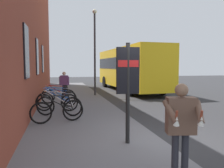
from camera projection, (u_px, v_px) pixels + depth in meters
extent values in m
plane|color=#2D2D30|center=(128.00, 104.00, 11.90)|extent=(60.00, 60.00, 0.00)
cube|color=slate|center=(73.00, 99.00, 13.21)|extent=(24.00, 3.50, 0.12)
cube|color=brown|center=(36.00, 22.00, 13.36)|extent=(22.00, 0.60, 9.11)
cube|color=black|center=(26.00, 52.00, 6.81)|extent=(0.90, 0.06, 1.60)
cube|color=black|center=(37.00, 57.00, 10.20)|extent=(0.90, 0.06, 1.60)
cube|color=black|center=(43.00, 59.00, 13.60)|extent=(0.90, 0.06, 1.60)
torus|color=black|center=(41.00, 113.00, 7.22)|extent=(0.21, 0.72, 0.72)
torus|color=black|center=(73.00, 110.00, 7.67)|extent=(0.21, 0.72, 0.72)
cylinder|color=black|center=(58.00, 103.00, 7.43)|extent=(0.25, 1.00, 0.58)
cylinder|color=black|center=(56.00, 96.00, 7.38)|extent=(0.21, 0.84, 0.09)
cylinder|color=black|center=(71.00, 103.00, 7.62)|extent=(0.07, 0.19, 0.51)
cube|color=black|center=(68.00, 95.00, 7.56)|extent=(0.14, 0.22, 0.06)
cylinder|color=black|center=(42.00, 94.00, 7.20)|extent=(0.47, 0.12, 0.02)
torus|color=black|center=(45.00, 106.00, 8.49)|extent=(0.29, 0.70, 0.72)
torus|color=black|center=(73.00, 106.00, 8.38)|extent=(0.29, 0.70, 0.72)
cylinder|color=silver|center=(59.00, 99.00, 8.41)|extent=(0.36, 0.97, 0.58)
cylinder|color=silver|center=(57.00, 92.00, 8.40)|extent=(0.31, 0.82, 0.09)
cylinder|color=silver|center=(71.00, 100.00, 8.37)|extent=(0.09, 0.19, 0.51)
cube|color=black|center=(69.00, 92.00, 8.35)|extent=(0.16, 0.22, 0.06)
cylinder|color=silver|center=(46.00, 90.00, 8.43)|extent=(0.46, 0.18, 0.02)
torus|color=black|center=(44.00, 102.00, 9.31)|extent=(0.23, 0.71, 0.72)
torus|color=black|center=(69.00, 102.00, 9.30)|extent=(0.23, 0.71, 0.72)
cylinder|color=#1E4CA5|center=(57.00, 96.00, 9.28)|extent=(0.28, 1.00, 0.58)
cylinder|color=#1E4CA5|center=(55.00, 90.00, 9.27)|extent=(0.24, 0.84, 0.09)
cylinder|color=#1E4CA5|center=(67.00, 96.00, 9.28)|extent=(0.08, 0.19, 0.51)
cube|color=black|center=(66.00, 89.00, 9.26)|extent=(0.14, 0.22, 0.06)
cylinder|color=#1E4CA5|center=(45.00, 88.00, 9.26)|extent=(0.47, 0.14, 0.02)
torus|color=black|center=(45.00, 100.00, 9.97)|extent=(0.15, 0.72, 0.72)
torus|color=black|center=(69.00, 99.00, 10.33)|extent=(0.15, 0.72, 0.72)
cylinder|color=#1E4CA5|center=(58.00, 93.00, 10.14)|extent=(0.16, 1.01, 0.58)
cylinder|color=#1E4CA5|center=(56.00, 88.00, 10.09)|extent=(0.14, 0.85, 0.09)
cylinder|color=#1E4CA5|center=(67.00, 93.00, 10.29)|extent=(0.06, 0.19, 0.51)
cube|color=black|center=(66.00, 87.00, 10.24)|extent=(0.12, 0.21, 0.06)
cylinder|color=#1E4CA5|center=(46.00, 86.00, 9.94)|extent=(0.48, 0.08, 0.02)
torus|color=black|center=(48.00, 96.00, 11.18)|extent=(0.30, 0.70, 0.72)
torus|color=black|center=(69.00, 97.00, 11.06)|extent=(0.30, 0.70, 0.72)
cylinder|color=#B21E1E|center=(59.00, 91.00, 11.10)|extent=(0.38, 0.97, 0.58)
cylinder|color=#B21E1E|center=(57.00, 86.00, 11.08)|extent=(0.32, 0.81, 0.09)
cylinder|color=#B21E1E|center=(67.00, 92.00, 11.05)|extent=(0.10, 0.19, 0.51)
cube|color=black|center=(65.00, 86.00, 11.03)|extent=(0.16, 0.22, 0.06)
cylinder|color=#B21E1E|center=(49.00, 84.00, 11.13)|extent=(0.46, 0.19, 0.02)
cylinder|color=black|center=(128.00, 94.00, 5.38)|extent=(0.10, 0.10, 2.40)
cube|color=black|center=(128.00, 71.00, 5.34)|extent=(0.12, 0.55, 1.10)
cube|color=red|center=(128.00, 64.00, 5.32)|extent=(0.12, 0.50, 0.16)
cube|color=yellow|center=(129.00, 68.00, 18.26)|extent=(10.60, 2.97, 3.00)
cube|color=black|center=(129.00, 63.00, 18.23)|extent=(10.39, 3.00, 0.90)
cylinder|color=black|center=(162.00, 88.00, 15.46)|extent=(1.01, 0.29, 1.00)
cylinder|color=black|center=(129.00, 89.00, 14.81)|extent=(1.01, 0.29, 1.00)
cylinder|color=black|center=(129.00, 81.00, 21.91)|extent=(1.01, 0.29, 1.00)
cylinder|color=black|center=(105.00, 82.00, 21.26)|extent=(1.01, 0.29, 1.00)
cylinder|color=#334C8C|center=(63.00, 91.00, 13.23)|extent=(0.11, 0.11, 0.75)
cylinder|color=#334C8C|center=(66.00, 91.00, 13.22)|extent=(0.11, 0.11, 0.75)
cube|color=#723F72|center=(64.00, 80.00, 13.17)|extent=(0.32, 0.48, 0.56)
sphere|color=#D8AD8C|center=(64.00, 73.00, 13.14)|extent=(0.20, 0.20, 0.20)
cylinder|color=#723F72|center=(60.00, 81.00, 13.18)|extent=(0.09, 0.09, 0.50)
cylinder|color=#723F72|center=(68.00, 81.00, 13.17)|extent=(0.09, 0.09, 0.50)
cylinder|color=#26262D|center=(185.00, 157.00, 3.66)|extent=(0.11, 0.11, 0.78)
cylinder|color=#26262D|center=(175.00, 157.00, 3.66)|extent=(0.11, 0.11, 0.78)
cube|color=brown|center=(181.00, 115.00, 3.60)|extent=(0.32, 0.49, 0.58)
sphere|color=#8C664C|center=(182.00, 90.00, 3.57)|extent=(0.21, 0.21, 0.21)
cylinder|color=brown|center=(199.00, 112.00, 3.42)|extent=(0.42, 0.25, 0.33)
cone|color=white|center=(201.00, 121.00, 3.25)|extent=(0.14, 0.11, 0.16)
cylinder|color=brown|center=(202.00, 114.00, 3.24)|extent=(0.07, 0.05, 0.11)
cylinder|color=brown|center=(171.00, 112.00, 3.41)|extent=(0.42, 0.09, 0.33)
cone|color=white|center=(177.00, 121.00, 3.24)|extent=(0.14, 0.11, 0.16)
cylinder|color=brown|center=(177.00, 114.00, 3.24)|extent=(0.07, 0.05, 0.11)
cylinder|color=#333338|center=(95.00, 55.00, 14.30)|extent=(0.12, 0.12, 5.14)
sphere|color=silver|center=(95.00, 11.00, 14.08)|extent=(0.28, 0.28, 0.28)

